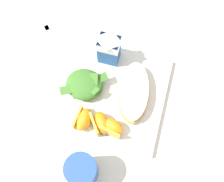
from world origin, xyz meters
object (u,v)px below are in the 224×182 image
Objects in this scene: drinking_blue_cup at (82,171)px; cheesy_pizza_bread at (134,92)px; green_salad_pile at (85,85)px; paper_napkin at (166,38)px; metal_fork at (53,40)px; orange_wedge_front at (83,119)px; white_plate at (112,94)px; milk_carton at (109,47)px; orange_wedge_middle at (99,122)px; orange_wedge_rear at (112,127)px.

cheesy_pizza_bread is at bearing 73.11° from drinking_blue_cup.
green_salad_pile is at bearing -173.63° from cheesy_pizza_bread.
metal_fork is at bearing -162.76° from paper_napkin.
orange_wedge_front is 0.13m from drinking_blue_cup.
white_plate is at bearing -171.30° from cheesy_pizza_bread.
cheesy_pizza_bread is at bearing -21.82° from metal_fork.
milk_carton reaches higher than drinking_blue_cup.
cheesy_pizza_bread is 0.15m from orange_wedge_front.
orange_wedge_middle is at bearing -81.31° from milk_carton.
orange_wedge_middle is 0.46× the size of metal_fork.
orange_wedge_middle is (0.04, 0.00, 0.00)m from orange_wedge_front.
milk_carton is 1.75× the size of orange_wedge_front.
green_salad_pile is 0.22m from drinking_blue_cup.
paper_napkin is (0.08, 0.32, -0.03)m from orange_wedge_rear.
orange_wedge_front is (-0.01, -0.20, -0.04)m from milk_carton.
drinking_blue_cup is (-0.04, -0.12, 0.01)m from orange_wedge_rear.
milk_carton is 0.20m from paper_napkin.
milk_carton is 1.68× the size of orange_wedge_rear.
paper_napkin is at bearing 63.64° from white_plate.
green_salad_pile is 1.05× the size of paper_napkin.
orange_wedge_rear is at bearing -72.36° from milk_carton.
orange_wedge_rear is 0.74× the size of drinking_blue_cup.
cheesy_pizza_bread is 1.19× the size of metal_fork.
orange_wedge_front is 0.07m from orange_wedge_rear.
orange_wedge_rear is at bearing -105.91° from cheesy_pizza_bread.
paper_napkin is at bearing 69.87° from orange_wedge_middle.
milk_carton is 1.00× the size of paper_napkin.
paper_napkin is 0.34m from metal_fork.
metal_fork reaches higher than paper_napkin.
orange_wedge_front is at bearing -52.08° from metal_fork.
milk_carton is (0.04, 0.10, 0.04)m from green_salad_pile.
white_plate is 0.10m from orange_wedge_rear.
drinking_blue_cup is at bearing -106.89° from cheesy_pizza_bread.
orange_wedge_front is 0.27m from metal_fork.
orange_wedge_rear is (0.07, -0.00, 0.00)m from orange_wedge_front.
milk_carton is 0.19m from metal_fork.
orange_wedge_middle is at bearing -121.63° from cheesy_pizza_bread.
milk_carton is at bearing -140.39° from paper_napkin.
white_plate is 4.03× the size of orange_wedge_middle.
drinking_blue_cup is at bearing -58.62° from metal_fork.
orange_wedge_front is 0.35m from paper_napkin.
milk_carton reaches higher than orange_wedge_front.
milk_carton is at bearing -5.95° from metal_fork.
orange_wedge_rear is at bearing -104.47° from paper_napkin.
orange_wedge_middle reaches higher than cheesy_pizza_bread.
white_plate is at bearing 105.31° from orange_wedge_rear.
orange_wedge_front is (-0.10, -0.11, 0.00)m from cheesy_pizza_bread.
metal_fork is (-0.18, 0.02, -0.07)m from milk_carton.
metal_fork is at bearing 134.65° from orange_wedge_middle.
orange_wedge_middle is 1.06× the size of orange_wedge_rear.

